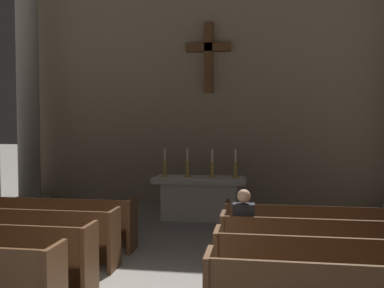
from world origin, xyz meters
TOP-DOWN VIEW (x-y plane):
  - pew_left_row_3 at (-2.40, 1.90)m, footprint 3.17×0.50m
  - pew_left_row_4 at (-2.40, 2.88)m, footprint 3.17×0.50m
  - pew_right_row_2 at (2.40, 0.93)m, footprint 3.17×0.50m
  - pew_right_row_3 at (2.40, 1.90)m, footprint 3.17×0.50m
  - pew_right_row_4 at (2.40, 2.88)m, footprint 3.17×0.50m
  - column_left_fourth at (-5.01, 6.75)m, footprint 0.91×0.91m
  - altar at (0.00, 5.63)m, footprint 2.20×0.90m
  - candlestick_outer_left at (-0.85, 5.63)m, footprint 0.16×0.16m
  - candlestick_inner_left at (-0.30, 5.63)m, footprint 0.16×0.16m
  - candlestick_inner_right at (0.30, 5.63)m, footprint 0.16×0.16m
  - candlestick_outer_right at (0.85, 5.63)m, footprint 0.16×0.16m
  - apse_with_cross at (0.00, 7.72)m, footprint 10.98×0.48m
  - lone_worshipper at (1.16, 1.94)m, footprint 0.32×0.43m

SIDE VIEW (x-z plane):
  - pew_left_row_3 at x=-2.40m, z-range 0.00..0.95m
  - pew_left_row_4 at x=-2.40m, z-range 0.00..0.95m
  - pew_right_row_2 at x=2.40m, z-range 0.00..0.95m
  - pew_right_row_3 at x=2.40m, z-range 0.00..0.95m
  - pew_right_row_4 at x=2.40m, z-range 0.00..0.95m
  - altar at x=0.00m, z-range 0.03..1.04m
  - lone_worshipper at x=1.16m, z-range 0.03..1.35m
  - candlestick_outer_left at x=-0.85m, z-range 0.89..1.56m
  - candlestick_inner_left at x=-0.30m, z-range 0.89..1.56m
  - candlestick_inner_right at x=0.30m, z-range 0.89..1.56m
  - candlestick_outer_right at x=0.85m, z-range 0.89..1.56m
  - column_left_fourth at x=-5.01m, z-range -0.08..6.22m
  - apse_with_cross at x=0.00m, z-range 0.00..7.49m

